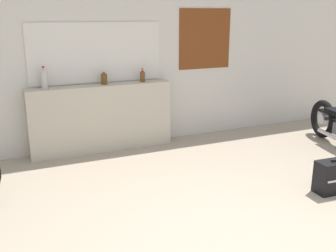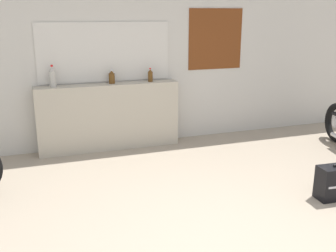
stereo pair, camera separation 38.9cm
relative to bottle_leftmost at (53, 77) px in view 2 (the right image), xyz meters
name	(u,v)px [view 2 (the right image)]	position (x,y,z in m)	size (l,w,h in m)	color
wall_back	(131,55)	(1.19, 0.15, 0.26)	(10.00, 0.07, 2.80)	beige
sill_counter	(109,117)	(0.78, -0.03, -0.64)	(2.13, 0.28, 1.01)	#B7AD99
bottle_leftmost	(53,77)	(0.00, 0.00, 0.00)	(0.09, 0.09, 0.31)	#B7B2A8
bottle_left_center	(112,77)	(0.85, 0.00, -0.05)	(0.09, 0.09, 0.21)	#5B3814
bottle_center	(150,76)	(1.44, -0.02, -0.05)	(0.07, 0.07, 0.21)	#5B3814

